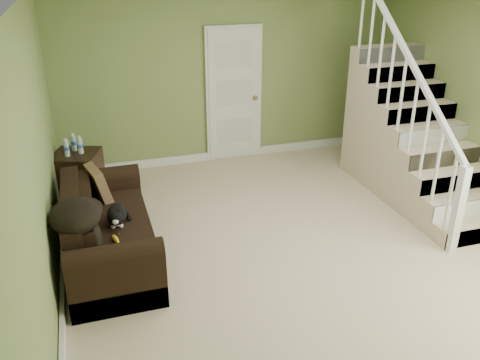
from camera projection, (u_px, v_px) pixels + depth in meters
floor at (296, 245)px, 5.65m from camera, size 5.00×5.50×0.01m
wall_back at (227, 75)px, 7.49m from camera, size 5.00×0.04×2.60m
wall_left at (39, 163)px, 4.42m from camera, size 0.04×5.50×2.60m
baseboard_back at (228, 154)px, 7.98m from camera, size 5.00×0.04×0.12m
baseboard_left at (63, 280)px, 4.95m from camera, size 0.04×5.50×0.12m
baseboard_right at (480, 209)px, 6.30m from camera, size 0.04×5.50×0.12m
door at (234, 95)px, 7.61m from camera, size 0.86×0.12×2.02m
staircase at (408, 143)px, 6.77m from camera, size 1.00×2.51×2.82m
sofa at (106, 234)px, 5.27m from camera, size 0.86×1.99×0.79m
side_table at (78, 177)px, 6.52m from camera, size 0.70×0.70×0.89m
cat at (117, 215)px, 5.17m from camera, size 0.25×0.53×0.26m
banana at (116, 239)px, 4.89m from camera, size 0.08×0.17×0.05m
throw_pillow at (99, 184)px, 5.69m from camera, size 0.29×0.44×0.42m
throw_blanket at (75, 215)px, 4.57m from camera, size 0.56×0.67×0.25m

